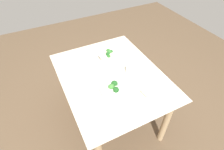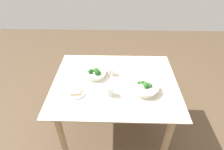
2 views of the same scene
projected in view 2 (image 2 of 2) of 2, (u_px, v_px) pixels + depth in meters
ground_plane at (114, 128)px, 2.37m from camera, size 6.00×6.00×0.00m
dining_table at (115, 91)px, 1.97m from camera, size 1.27×1.01×0.78m
broccoli_bowl_far at (145, 88)px, 1.77m from camera, size 0.27×0.27×0.10m
broccoli_bowl_near at (95, 73)px, 1.95m from camera, size 0.23×0.23×0.10m
bread_side_plate at (76, 92)px, 1.75m from camera, size 0.18×0.18×0.04m
water_glass_center at (110, 91)px, 1.72m from camera, size 0.07×0.07×0.09m
water_glass_side at (111, 71)px, 1.97m from camera, size 0.06×0.06×0.08m
fork_by_far_bowl at (97, 89)px, 1.81m from camera, size 0.11×0.01×0.00m
fork_by_near_bowl at (158, 73)px, 2.01m from camera, size 0.10×0.03×0.00m
table_knife_left at (118, 65)px, 2.12m from camera, size 0.11×0.17×0.00m
table_knife_right at (106, 106)px, 1.63m from camera, size 0.01×0.19×0.00m
napkin_folded_upper at (103, 68)px, 2.08m from camera, size 0.19×0.17×0.01m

